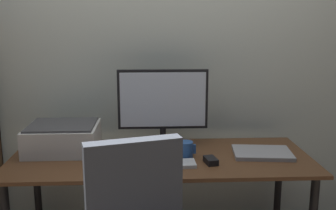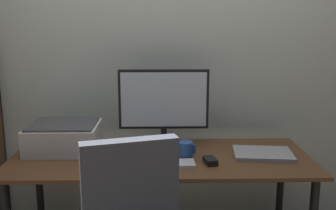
% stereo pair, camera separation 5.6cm
% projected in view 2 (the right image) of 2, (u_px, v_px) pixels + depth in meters
% --- Properties ---
extents(back_wall, '(6.40, 0.10, 2.60)m').
position_uv_depth(back_wall, '(160.00, 49.00, 2.53)').
color(back_wall, beige).
rests_on(back_wall, ground).
extents(desk, '(1.66, 0.65, 0.74)m').
position_uv_depth(desk, '(161.00, 171.00, 2.18)').
color(desk, '#56351E').
rests_on(desk, ground).
extents(monitor, '(0.53, 0.20, 0.46)m').
position_uv_depth(monitor, '(164.00, 103.00, 2.29)').
color(monitor, black).
rests_on(monitor, desk).
extents(keyboard, '(0.29, 0.12, 0.02)m').
position_uv_depth(keyboard, '(167.00, 164.00, 2.02)').
color(keyboard, '#B7BABC').
rests_on(keyboard, desk).
extents(mouse, '(0.07, 0.10, 0.03)m').
position_uv_depth(mouse, '(210.00, 161.00, 2.04)').
color(mouse, black).
rests_on(mouse, desk).
extents(coffee_mug, '(0.10, 0.09, 0.09)m').
position_uv_depth(coffee_mug, '(185.00, 150.00, 2.13)').
color(coffee_mug, '#285193').
rests_on(coffee_mug, desk).
extents(laptop, '(0.34, 0.26, 0.02)m').
position_uv_depth(laptop, '(263.00, 154.00, 2.17)').
color(laptop, '#99999E').
rests_on(laptop, desk).
extents(printer, '(0.40, 0.34, 0.16)m').
position_uv_depth(printer, '(64.00, 137.00, 2.26)').
color(printer, silver).
rests_on(printer, desk).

